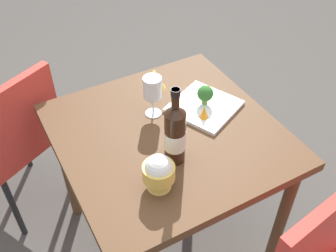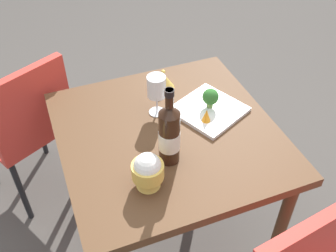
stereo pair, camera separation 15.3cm
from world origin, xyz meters
TOP-DOWN VIEW (x-y plane):
  - ground_plane at (0.00, 0.00)m, footprint 8.00×8.00m
  - dining_table at (0.00, 0.00)m, footprint 0.84×0.84m
  - chair_by_wall at (-0.50, -0.53)m, footprint 0.54×0.54m
  - wine_bottle at (0.14, -0.05)m, footprint 0.08×0.08m
  - wine_glass at (-0.13, 0.00)m, footprint 0.08×0.08m
  - rice_bowl at (0.23, -0.16)m, footprint 0.11×0.11m
  - rice_bowl_lid at (-0.28, 0.09)m, footprint 0.10×0.10m
  - serving_plate at (-0.05, 0.20)m, footprint 0.33×0.33m
  - broccoli_floret at (-0.06, 0.21)m, footprint 0.07×0.07m
  - carrot_garnish_left at (-0.12, 0.24)m, footprint 0.04×0.04m
  - carrot_garnish_right at (0.01, 0.16)m, footprint 0.04×0.04m

SIDE VIEW (x-z plane):
  - ground_plane at x=0.00m, z-range 0.00..0.00m
  - chair_by_wall at x=-0.50m, z-range 0.10..0.95m
  - dining_table at x=0.00m, z-range 0.27..1.00m
  - serving_plate at x=-0.05m, z-range 0.73..0.74m
  - rice_bowl_lid at x=-0.28m, z-range 0.72..0.81m
  - carrot_garnish_left at x=-0.12m, z-range 0.74..0.79m
  - carrot_garnish_right at x=0.01m, z-range 0.74..0.80m
  - broccoli_floret at x=-0.06m, z-range 0.75..0.84m
  - rice_bowl at x=0.23m, z-range 0.73..0.87m
  - wine_bottle at x=0.14m, z-range 0.69..1.01m
  - wine_glass at x=-0.13m, z-range 0.77..0.94m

